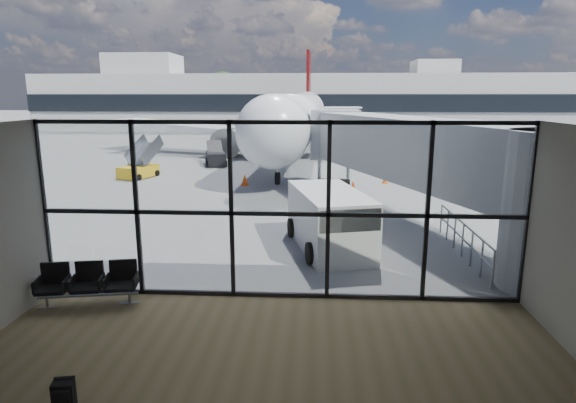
# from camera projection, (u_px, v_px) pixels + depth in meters

# --- Properties ---
(ground) EXTENTS (220.00, 220.00, 0.00)m
(ground) POSITION_uv_depth(u_px,v_px,m) (307.00, 144.00, 51.36)
(ground) COLOR slate
(ground) RESTS_ON ground
(lounge_shell) EXTENTS (12.02, 8.01, 4.51)m
(lounge_shell) POSITION_uv_depth(u_px,v_px,m) (255.00, 262.00, 7.11)
(lounge_shell) COLOR brown
(lounge_shell) RESTS_ON ground
(glass_curtain_wall) EXTENTS (12.10, 0.12, 4.50)m
(glass_curtain_wall) POSITION_uv_depth(u_px,v_px,m) (280.00, 212.00, 11.88)
(glass_curtain_wall) COLOR white
(glass_curtain_wall) RESTS_ON ground
(jet_bridge) EXTENTS (8.00, 16.50, 4.33)m
(jet_bridge) POSITION_uv_depth(u_px,v_px,m) (421.00, 157.00, 18.39)
(jet_bridge) COLOR #9FA1A4
(jet_bridge) RESTS_ON ground
(apron_railing) EXTENTS (0.06, 5.46, 1.11)m
(apron_railing) POSITION_uv_depth(u_px,v_px,m) (463.00, 235.00, 15.31)
(apron_railing) COLOR gray
(apron_railing) RESTS_ON ground
(far_terminal) EXTENTS (80.00, 12.20, 11.00)m
(far_terminal) POSITION_uv_depth(u_px,v_px,m) (306.00, 101.00, 71.89)
(far_terminal) COLOR silver
(far_terminal) RESTS_ON ground
(tree_0) EXTENTS (4.95, 4.95, 7.12)m
(tree_0) POSITION_uv_depth(u_px,v_px,m) (54.00, 98.00, 84.05)
(tree_0) COLOR #382619
(tree_0) RESTS_ON ground
(tree_1) EXTENTS (5.61, 5.61, 8.07)m
(tree_1) POSITION_uv_depth(u_px,v_px,m) (87.00, 94.00, 83.58)
(tree_1) COLOR #382619
(tree_1) RESTS_ON ground
(tree_2) EXTENTS (6.27, 6.27, 9.03)m
(tree_2) POSITION_uv_depth(u_px,v_px,m) (120.00, 90.00, 83.11)
(tree_2) COLOR #382619
(tree_2) RESTS_ON ground
(tree_3) EXTENTS (4.95, 4.95, 7.12)m
(tree_3) POSITION_uv_depth(u_px,v_px,m) (155.00, 98.00, 83.05)
(tree_3) COLOR #382619
(tree_3) RESTS_ON ground
(tree_4) EXTENTS (5.61, 5.61, 8.07)m
(tree_4) POSITION_uv_depth(u_px,v_px,m) (189.00, 94.00, 82.58)
(tree_4) COLOR #382619
(tree_4) RESTS_ON ground
(tree_5) EXTENTS (6.27, 6.27, 9.03)m
(tree_5) POSITION_uv_depth(u_px,v_px,m) (223.00, 90.00, 82.11)
(tree_5) COLOR #382619
(tree_5) RESTS_ON ground
(seating_row) EXTENTS (2.37, 1.06, 1.05)m
(seating_row) POSITION_uv_depth(u_px,v_px,m) (89.00, 281.00, 11.85)
(seating_row) COLOR gray
(seating_row) RESTS_ON ground
(backpack) EXTENTS (0.38, 0.36, 0.51)m
(backpack) POSITION_uv_depth(u_px,v_px,m) (63.00, 395.00, 7.91)
(backpack) COLOR black
(backpack) RESTS_ON ground
(airliner) EXTENTS (34.33, 39.75, 10.24)m
(airliner) POSITION_uv_depth(u_px,v_px,m) (298.00, 118.00, 42.04)
(airliner) COLOR white
(airliner) RESTS_ON ground
(service_van) EXTENTS (3.02, 4.85, 1.96)m
(service_van) POSITION_uv_depth(u_px,v_px,m) (330.00, 220.00, 16.04)
(service_van) COLOR silver
(service_van) RESTS_ON ground
(belt_loader) EXTENTS (2.13, 3.79, 1.66)m
(belt_loader) POSITION_uv_depth(u_px,v_px,m) (216.00, 158.00, 35.55)
(belt_loader) COLOR black
(belt_loader) RESTS_ON ground
(mobile_stairs) EXTENTS (2.24, 3.22, 2.07)m
(mobile_stairs) POSITION_uv_depth(u_px,v_px,m) (139.00, 170.00, 30.22)
(mobile_stairs) COLOR gold
(mobile_stairs) RESTS_ON ground
(traffic_cone_a) EXTENTS (0.45, 0.45, 0.64)m
(traffic_cone_a) POSITION_uv_depth(u_px,v_px,m) (245.00, 180.00, 27.62)
(traffic_cone_a) COLOR #FF520D
(traffic_cone_a) RESTS_ON ground
(traffic_cone_b) EXTENTS (0.39, 0.39, 0.56)m
(traffic_cone_b) POSITION_uv_depth(u_px,v_px,m) (353.00, 186.00, 25.97)
(traffic_cone_b) COLOR #FE4F0D
(traffic_cone_b) RESTS_ON ground
(traffic_cone_c) EXTENTS (0.39, 0.39, 0.55)m
(traffic_cone_c) POSITION_uv_depth(u_px,v_px,m) (385.00, 179.00, 28.25)
(traffic_cone_c) COLOR #FF610D
(traffic_cone_c) RESTS_ON ground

